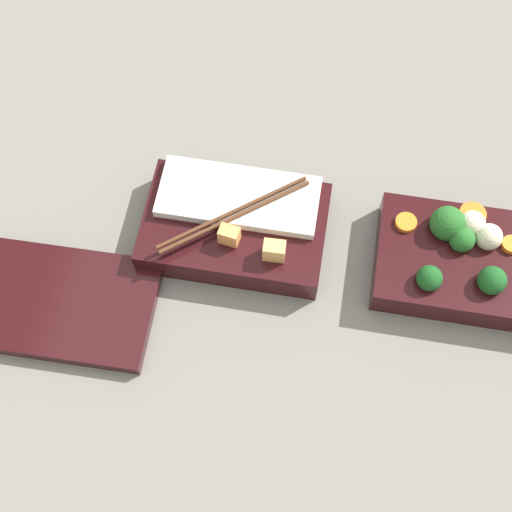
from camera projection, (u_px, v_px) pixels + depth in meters
ground_plane at (353, 260)px, 0.87m from camera, size 3.00×3.00×0.00m
bento_tray_vegetable at (468, 260)px, 0.84m from camera, size 0.22×0.15×0.07m
bento_tray_rice at (236, 224)px, 0.86m from camera, size 0.22×0.14×0.06m
bento_lid at (63, 303)px, 0.84m from camera, size 0.22×0.14×0.02m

